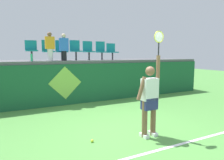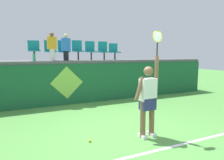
{
  "view_description": "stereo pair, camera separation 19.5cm",
  "coord_description": "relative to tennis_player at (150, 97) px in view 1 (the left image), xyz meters",
  "views": [
    {
      "loc": [
        -2.59,
        -4.16,
        1.97
      ],
      "look_at": [
        0.16,
        1.27,
        1.19
      ],
      "focal_mm": 32.45,
      "sensor_mm": 36.0,
      "label": 1
    },
    {
      "loc": [
        -2.42,
        -4.24,
        1.97
      ],
      "look_at": [
        0.16,
        1.27,
        1.19
      ],
      "focal_mm": 32.45,
      "sensor_mm": 36.0,
      "label": 2
    }
  ],
  "objects": [
    {
      "name": "stadium_chair_6",
      "position": [
        1.42,
        4.78,
        1.17
      ],
      "size": [
        0.44,
        0.42,
        0.77
      ],
      "color": "#38383D",
      "rests_on": "spectator_platform"
    },
    {
      "name": "tennis_ball",
      "position": [
        -1.35,
        0.29,
        -0.93
      ],
      "size": [
        0.07,
        0.07,
        0.07
      ],
      "primitive_type": "sphere",
      "color": "#D1E533",
      "rests_on": "ground_plane"
    },
    {
      "name": "spectator_platform",
      "position": [
        -0.33,
        5.21,
        0.69
      ],
      "size": [
        12.56,
        2.54,
        0.12
      ],
      "primitive_type": "cube",
      "color": "#56565B",
      "rests_on": "court_back_wall"
    },
    {
      "name": "court_baseline_stripe",
      "position": [
        -0.33,
        -0.68,
        -0.96
      ],
      "size": [
        11.3,
        0.08,
        0.01
      ],
      "primitive_type": "cube",
      "color": "white",
      "rests_on": "ground_plane"
    },
    {
      "name": "stadium_chair_0",
      "position": [
        -2.12,
        4.78,
        1.21
      ],
      "size": [
        0.44,
        0.42,
        0.8
      ],
      "color": "#38383D",
      "rests_on": "spectator_platform"
    },
    {
      "name": "spectator_0",
      "position": [
        -0.94,
        4.35,
        1.3
      ],
      "size": [
        0.34,
        0.2,
        1.07
      ],
      "color": "black",
      "rests_on": "spectator_platform"
    },
    {
      "name": "stadium_chair_2",
      "position": [
        -0.94,
        4.79,
        1.2
      ],
      "size": [
        0.44,
        0.42,
        0.84
      ],
      "color": "#38383D",
      "rests_on": "spectator_platform"
    },
    {
      "name": "water_bottle",
      "position": [
        -2.19,
        4.11,
        0.89
      ],
      "size": [
        0.07,
        0.07,
        0.28
      ],
      "primitive_type": "cylinder",
      "color": "#26B272",
      "rests_on": "spectator_platform"
    },
    {
      "name": "wall_signage_mount",
      "position": [
        -1.04,
        3.89,
        -0.96
      ],
      "size": [
        1.27,
        0.01,
        1.51
      ],
      "color": "#195633",
      "rests_on": "ground_plane"
    },
    {
      "name": "ground_plane",
      "position": [
        -0.33,
        0.38,
        -0.96
      ],
      "size": [
        40.0,
        40.0,
        0.0
      ],
      "primitive_type": "plane",
      "color": "#519342"
    },
    {
      "name": "stadium_chair_5",
      "position": [
        0.87,
        4.79,
        1.2
      ],
      "size": [
        0.44,
        0.42,
        0.84
      ],
      "color": "#38383D",
      "rests_on": "spectator_platform"
    },
    {
      "name": "tennis_player",
      "position": [
        0.0,
        0.0,
        0.0
      ],
      "size": [
        0.75,
        0.27,
        2.51
      ],
      "color": "white",
      "rests_on": "ground_plane"
    },
    {
      "name": "stadium_chair_1",
      "position": [
        -1.49,
        4.79,
        1.2
      ],
      "size": [
        0.44,
        0.42,
        0.83
      ],
      "color": "#38383D",
      "rests_on": "spectator_platform"
    },
    {
      "name": "spectator_1",
      "position": [
        -1.49,
        4.32,
        1.32
      ],
      "size": [
        0.34,
        0.2,
        1.1
      ],
      "color": "white",
      "rests_on": "spectator_platform"
    },
    {
      "name": "stadium_chair_4",
      "position": [
        0.25,
        4.79,
        1.2
      ],
      "size": [
        0.44,
        0.42,
        0.84
      ],
      "color": "#38383D",
      "rests_on": "spectator_platform"
    },
    {
      "name": "court_back_wall",
      "position": [
        -0.33,
        3.99,
        -0.16
      ],
      "size": [
        12.56,
        0.2,
        1.59
      ],
      "primitive_type": "cube",
      "color": "#195633",
      "rests_on": "ground_plane"
    },
    {
      "name": "stadium_chair_3",
      "position": [
        -0.34,
        4.79,
        1.22
      ],
      "size": [
        0.44,
        0.42,
        0.86
      ],
      "color": "#38383D",
      "rests_on": "spectator_platform"
    }
  ]
}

